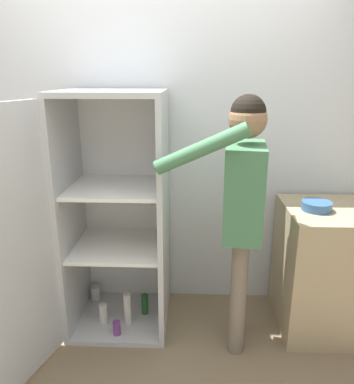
% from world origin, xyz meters
% --- Properties ---
extents(ground_plane, '(12.00, 12.00, 0.00)m').
position_xyz_m(ground_plane, '(0.00, 0.00, 0.00)').
color(ground_plane, '#7A664C').
extents(wall_back, '(7.00, 0.06, 2.55)m').
position_xyz_m(wall_back, '(0.00, 0.98, 1.27)').
color(wall_back, silver).
rests_on(wall_back, ground_plane).
extents(refrigerator, '(0.93, 1.30, 1.68)m').
position_xyz_m(refrigerator, '(-0.37, 0.51, 0.83)').
color(refrigerator, '#B7BABC').
rests_on(refrigerator, ground_plane).
extents(person, '(0.67, 0.54, 1.67)m').
position_xyz_m(person, '(0.56, 0.38, 1.07)').
color(person, '#726656').
rests_on(person, ground_plane).
extents(counter, '(0.67, 0.65, 0.91)m').
position_xyz_m(counter, '(1.23, 0.61, 0.45)').
color(counter, tan).
rests_on(counter, ground_plane).
extents(bowl, '(0.20, 0.20, 0.06)m').
position_xyz_m(bowl, '(1.08, 0.57, 0.93)').
color(bowl, '#335B8E').
rests_on(bowl, counter).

